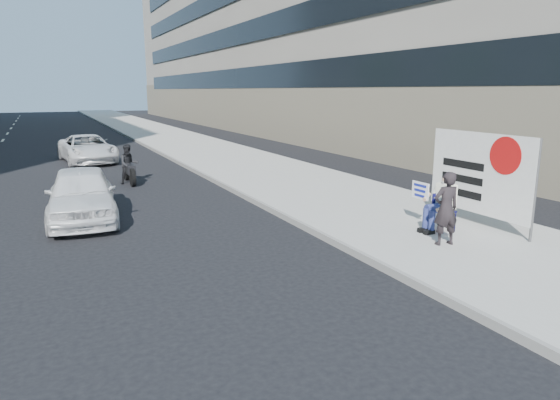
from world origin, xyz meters
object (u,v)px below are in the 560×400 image
seated_protester (440,200)px  white_sedan_near (82,194)px  motorcycle (129,166)px  white_sedan_far (87,149)px  pedestrian_woman (446,209)px  protest_banner (479,173)px

seated_protester → white_sedan_near: size_ratio=0.32×
seated_protester → motorcycle: 11.30m
seated_protester → white_sedan_far: 17.59m
pedestrian_woman → white_sedan_far: pedestrian_woman is taller
pedestrian_woman → protest_banner: bearing=-145.7°
white_sedan_near → pedestrian_woman: bearing=-37.7°
white_sedan_far → motorcycle: bearing=-88.1°
seated_protester → white_sedan_far: bearing=110.5°
seated_protester → white_sedan_near: 8.87m
white_sedan_far → motorcycle: 6.54m
protest_banner → motorcycle: 11.90m
seated_protester → pedestrian_woman: 1.06m
white_sedan_far → motorcycle: (0.87, -6.49, 0.00)m
seated_protester → protest_banner: bearing=-0.0°
white_sedan_near → motorcycle: size_ratio=1.99×
white_sedan_far → seated_protester: bearing=-75.2°
pedestrian_woman → white_sedan_near: size_ratio=0.38×
pedestrian_woman → protest_banner: (1.78, 0.84, 0.48)m
protest_banner → white_sedan_far: 18.03m
white_sedan_near → white_sedan_far: (1.07, 11.35, -0.06)m
white_sedan_near → motorcycle: (1.94, 4.86, -0.06)m
white_sedan_near → protest_banner: bearing=-27.1°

